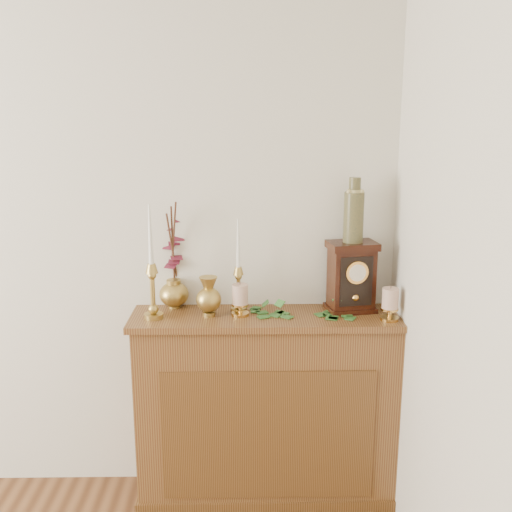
{
  "coord_description": "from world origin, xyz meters",
  "views": [
    {
      "loc": [
        1.31,
        -0.48,
        1.84
      ],
      "look_at": [
        1.35,
        2.05,
        1.22
      ],
      "focal_mm": 42.0,
      "sensor_mm": 36.0,
      "label": 1
    }
  ],
  "objects_px": {
    "mantel_clock": "(351,277)",
    "candlestick_center": "(238,282)",
    "bud_vase": "(209,297)",
    "ginger_jar": "(174,259)",
    "ceramic_vase": "(354,213)",
    "candlestick_left": "(152,282)"
  },
  "relations": [
    {
      "from": "mantel_clock",
      "to": "ceramic_vase",
      "type": "relative_size",
      "value": 1.12
    },
    {
      "from": "candlestick_left",
      "to": "ceramic_vase",
      "type": "xyz_separation_m",
      "value": [
        0.9,
        0.09,
        0.29
      ]
    },
    {
      "from": "ginger_jar",
      "to": "mantel_clock",
      "type": "distance_m",
      "value": 0.83
    },
    {
      "from": "ginger_jar",
      "to": "ceramic_vase",
      "type": "relative_size",
      "value": 1.75
    },
    {
      "from": "ginger_jar",
      "to": "ceramic_vase",
      "type": "height_order",
      "value": "ceramic_vase"
    },
    {
      "from": "ceramic_vase",
      "to": "candlestick_left",
      "type": "bearing_deg",
      "value": -173.99
    },
    {
      "from": "bud_vase",
      "to": "ginger_jar",
      "type": "height_order",
      "value": "ginger_jar"
    },
    {
      "from": "ginger_jar",
      "to": "mantel_clock",
      "type": "relative_size",
      "value": 1.57
    },
    {
      "from": "bud_vase",
      "to": "mantel_clock",
      "type": "distance_m",
      "value": 0.66
    },
    {
      "from": "mantel_clock",
      "to": "ceramic_vase",
      "type": "xyz_separation_m",
      "value": [
        -0.0,
        0.0,
        0.3
      ]
    },
    {
      "from": "candlestick_center",
      "to": "mantel_clock",
      "type": "bearing_deg",
      "value": 0.51
    },
    {
      "from": "mantel_clock",
      "to": "bud_vase",
      "type": "bearing_deg",
      "value": 175.72
    },
    {
      "from": "ceramic_vase",
      "to": "ginger_jar",
      "type": "bearing_deg",
      "value": 173.67
    },
    {
      "from": "candlestick_center",
      "to": "ceramic_vase",
      "type": "distance_m",
      "value": 0.61
    },
    {
      "from": "ginger_jar",
      "to": "mantel_clock",
      "type": "height_order",
      "value": "ginger_jar"
    },
    {
      "from": "candlestick_center",
      "to": "ginger_jar",
      "type": "height_order",
      "value": "ginger_jar"
    },
    {
      "from": "mantel_clock",
      "to": "candlestick_center",
      "type": "bearing_deg",
      "value": 170.23
    },
    {
      "from": "bud_vase",
      "to": "mantel_clock",
      "type": "bearing_deg",
      "value": 6.01
    },
    {
      "from": "candlestick_center",
      "to": "ceramic_vase",
      "type": "xyz_separation_m",
      "value": [
        0.52,
        0.01,
        0.31
      ]
    },
    {
      "from": "bud_vase",
      "to": "mantel_clock",
      "type": "relative_size",
      "value": 0.56
    },
    {
      "from": "bud_vase",
      "to": "mantel_clock",
      "type": "xyz_separation_m",
      "value": [
        0.65,
        0.07,
        0.07
      ]
    },
    {
      "from": "candlestick_left",
      "to": "ginger_jar",
      "type": "bearing_deg",
      "value": 67.58
    }
  ]
}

